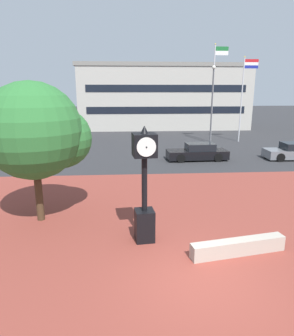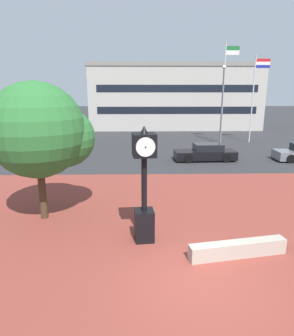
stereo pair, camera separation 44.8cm
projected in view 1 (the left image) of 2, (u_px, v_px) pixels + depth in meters
ground_plane at (200, 279)px, 8.44m from camera, size 200.00×200.00×0.00m
plaza_brick_paving at (179, 225)px, 11.84m from camera, size 44.00×15.04×0.01m
planter_wall at (238, 247)px, 9.66m from camera, size 3.22×0.97×0.50m
street_clock at (144, 186)px, 10.15m from camera, size 0.83×0.87×4.04m
plaza_tree at (39, 133)px, 11.58m from camera, size 4.02×3.74×5.51m
car_street_near at (198, 152)px, 22.92m from camera, size 4.61×1.93×1.28m
car_street_mid at (293, 152)px, 23.14m from camera, size 4.11×2.00×1.28m
flagpole_primary at (214, 88)px, 29.93m from camera, size 1.39×0.14×9.57m
flagpole_secondary at (243, 93)px, 30.26m from camera, size 1.50×0.14×8.44m
civic_building at (162, 97)px, 43.33m from camera, size 23.32×10.22×8.66m
street_lamp_post at (212, 97)px, 29.31m from camera, size 0.36×0.36×7.48m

